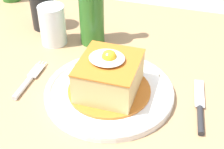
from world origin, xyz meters
name	(u,v)px	position (x,y,z in m)	size (l,w,h in m)	color
dining_table	(112,120)	(0.00, 0.00, 0.62)	(1.15, 0.87, 0.73)	#A87F56
main_plate	(109,91)	(0.01, -0.04, 0.74)	(0.28, 0.28, 0.02)	white
sandwich_meal	(109,76)	(0.00, -0.04, 0.78)	(0.18, 0.18, 0.10)	#C66B23
fork	(27,82)	(-0.18, -0.06, 0.74)	(0.02, 0.14, 0.01)	silver
knife	(200,112)	(0.20, -0.04, 0.74)	(0.04, 0.17, 0.01)	#262628
soda_can	(43,7)	(-0.26, 0.20, 0.79)	(0.07, 0.07, 0.12)	black
beer_bottle_green	(91,8)	(-0.10, 0.16, 0.83)	(0.06, 0.06, 0.27)	#2D6B23
drinking_glass	(53,28)	(-0.20, 0.13, 0.78)	(0.07, 0.07, 0.10)	gold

